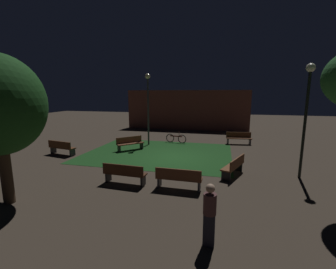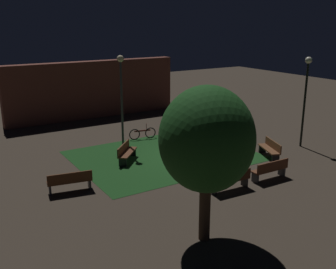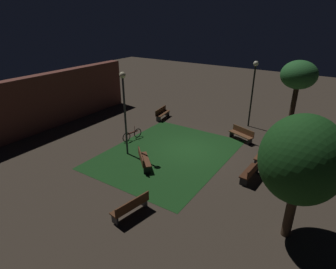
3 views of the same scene
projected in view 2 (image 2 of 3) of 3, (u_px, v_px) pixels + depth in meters
ground_plane at (191, 156)px, 20.59m from camera, size 60.00×60.00×0.00m
grass_lawn at (164, 155)px, 20.64m from camera, size 8.94×6.95×0.01m
bench_lawn_edge at (231, 180)px, 16.27m from camera, size 1.82×0.58×0.88m
bench_near_trees at (270, 169)px, 17.42m from camera, size 1.81×0.52×0.88m
bench_path_side at (199, 119)px, 26.25m from camera, size 1.85×0.71×0.88m
bench_front_right at (70, 181)px, 16.15m from camera, size 1.86×0.80×0.88m
bench_front_left at (126, 152)px, 19.71m from camera, size 1.59×1.64×0.88m
bench_corner at (270, 148)px, 20.23m from camera, size 1.11×1.85×0.88m
tree_right_canopy at (207, 140)px, 11.87m from camera, size 2.93×2.93×4.99m
lamp_post_plaza_east at (121, 88)px, 20.72m from camera, size 0.36×0.36×5.07m
lamp_post_plaza_west at (306, 87)px, 21.25m from camera, size 0.36×0.36×4.94m
bicycle at (143, 133)px, 23.41m from camera, size 1.63×0.36×0.93m
building_wall_backdrop at (93, 89)px, 28.33m from camera, size 12.52×0.80×4.03m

